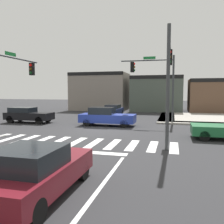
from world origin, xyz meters
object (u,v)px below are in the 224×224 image
(car_blue, at_px, (106,117))
(car_maroon, at_px, (35,171))
(traffic_signal_northeast, at_px, (155,77))
(car_navy, at_px, (113,110))
(traffic_signal_southeast, at_px, (169,69))
(traffic_signal_southwest, at_px, (8,76))
(car_black, at_px, (28,115))

(car_blue, relative_size, car_maroon, 1.14)
(traffic_signal_northeast, bearing_deg, car_maroon, 82.89)
(car_navy, distance_m, car_maroon, 21.84)
(car_navy, bearing_deg, traffic_signal_southeast, 25.80)
(traffic_signal_northeast, bearing_deg, car_blue, 35.22)
(traffic_signal_southwest, relative_size, car_maroon, 1.42)
(car_black, bearing_deg, car_navy, 51.48)
(traffic_signal_northeast, relative_size, car_black, 1.40)
(traffic_signal_southeast, distance_m, car_maroon, 9.20)
(car_black, distance_m, car_maroon, 16.71)
(traffic_signal_northeast, xyz_separation_m, car_black, (-11.53, -2.68, -3.51))
(car_black, height_order, car_maroon, car_maroon)
(traffic_signal_southeast, distance_m, car_navy, 15.72)
(car_blue, distance_m, car_black, 7.68)
(traffic_signal_northeast, xyz_separation_m, traffic_signal_southwest, (-9.08, -8.40, -0.29))
(traffic_signal_northeast, distance_m, car_blue, 5.87)
(traffic_signal_northeast, distance_m, car_black, 12.35)
(traffic_signal_southwest, bearing_deg, car_blue, -42.65)
(traffic_signal_southwest, bearing_deg, car_maroon, -138.82)
(traffic_signal_southwest, xyz_separation_m, car_blue, (5.22, 5.67, -3.20))
(car_black, bearing_deg, traffic_signal_northeast, 13.06)
(traffic_signal_northeast, bearing_deg, car_navy, -44.31)
(traffic_signal_southeast, bearing_deg, car_navy, 25.80)
(car_navy, relative_size, car_maroon, 1.15)
(traffic_signal_southeast, relative_size, car_maroon, 1.50)
(traffic_signal_southeast, height_order, car_blue, traffic_signal_southeast)
(traffic_signal_southeast, bearing_deg, traffic_signal_southwest, 88.68)
(traffic_signal_southwest, xyz_separation_m, car_navy, (3.79, 13.56, -3.29))
(car_blue, xyz_separation_m, car_black, (-7.68, 0.05, -0.03))
(car_navy, bearing_deg, car_maroon, 8.54)
(traffic_signal_southwest, bearing_deg, traffic_signal_northeast, -47.25)
(traffic_signal_southeast, xyz_separation_m, car_navy, (-6.67, 13.80, -3.50))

